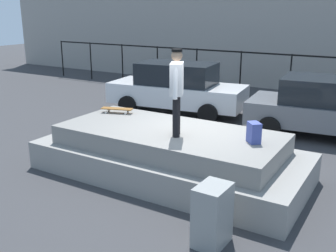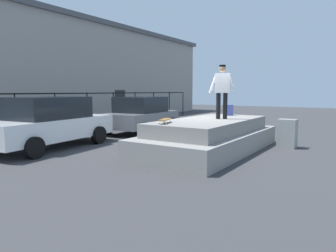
# 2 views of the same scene
# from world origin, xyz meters

# --- Properties ---
(ground_plane) EXTENTS (60.00, 60.00, 0.00)m
(ground_plane) POSITION_xyz_m (0.00, 0.00, 0.00)
(ground_plane) COLOR #38383A
(concrete_ledge) EXTENTS (5.82, 2.65, 1.02)m
(concrete_ledge) POSITION_xyz_m (-0.38, -0.35, 0.47)
(concrete_ledge) COLOR gray
(concrete_ledge) RESTS_ON ground_plane
(skateboarder) EXTENTS (0.45, 0.82, 1.73)m
(skateboarder) POSITION_xyz_m (-0.06, -0.59, 2.03)
(skateboarder) COLOR black
(skateboarder) RESTS_ON concrete_ledge
(skateboard) EXTENTS (0.80, 0.44, 0.12)m
(skateboard) POSITION_xyz_m (-2.20, 0.19, 1.12)
(skateboard) COLOR brown
(skateboard) RESTS_ON concrete_ledge
(backpack) EXTENTS (0.34, 0.34, 0.40)m
(backpack) POSITION_xyz_m (1.44, -0.23, 1.22)
(backpack) COLOR #3F4C99
(backpack) RESTS_ON concrete_ledge
(car_white_sedan_near) EXTENTS (4.83, 2.42, 1.73)m
(car_white_sedan_near) POSITION_xyz_m (-2.91, 4.38, 0.88)
(car_white_sedan_near) COLOR white
(car_white_sedan_near) RESTS_ON ground_plane
(car_grey_sedan_mid) EXTENTS (4.21, 2.47, 1.66)m
(car_grey_sedan_mid) POSITION_xyz_m (1.89, 4.26, 0.85)
(car_grey_sedan_mid) COLOR slate
(car_grey_sedan_mid) RESTS_ON ground_plane
(utility_box) EXTENTS (0.46, 0.61, 0.98)m
(utility_box) POSITION_xyz_m (1.56, -2.31, 0.49)
(utility_box) COLOR gray
(utility_box) RESTS_ON ground_plane
(fence_row) EXTENTS (24.06, 0.06, 1.85)m
(fence_row) POSITION_xyz_m (0.00, 7.98, 1.28)
(fence_row) COLOR black
(fence_row) RESTS_ON ground_plane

